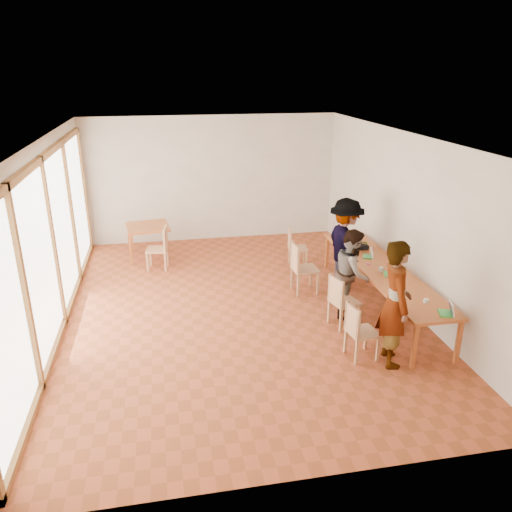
% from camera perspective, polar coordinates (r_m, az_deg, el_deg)
% --- Properties ---
extents(ground, '(8.00, 8.00, 0.00)m').
position_cam_1_polar(ground, '(8.93, -2.05, -6.08)').
color(ground, '#A94A29').
rests_on(ground, ground).
extents(wall_back, '(6.00, 0.10, 3.00)m').
position_cam_1_polar(wall_back, '(12.20, -5.04, 8.75)').
color(wall_back, beige).
rests_on(wall_back, ground).
extents(wall_front, '(6.00, 0.10, 3.00)m').
position_cam_1_polar(wall_front, '(4.78, 5.19, -11.38)').
color(wall_front, beige).
rests_on(wall_front, ground).
extents(wall_right, '(0.10, 8.00, 3.00)m').
position_cam_1_polar(wall_right, '(9.27, 16.53, 4.05)').
color(wall_right, beige).
rests_on(wall_right, ground).
extents(window_wall, '(0.10, 8.00, 3.00)m').
position_cam_1_polar(window_wall, '(8.47, -22.40, 1.76)').
color(window_wall, white).
rests_on(window_wall, ground).
extents(ceiling, '(6.00, 8.00, 0.04)m').
position_cam_1_polar(ceiling, '(8.03, -2.33, 13.52)').
color(ceiling, white).
rests_on(ceiling, wall_back).
extents(communal_table, '(0.80, 4.00, 0.75)m').
position_cam_1_polar(communal_table, '(9.01, 14.18, -1.59)').
color(communal_table, '#AF5926').
rests_on(communal_table, ground).
extents(side_table, '(0.90, 0.90, 0.75)m').
position_cam_1_polar(side_table, '(11.32, -12.26, 3.02)').
color(side_table, '#AF5926').
rests_on(side_table, ground).
extents(chair_near, '(0.45, 0.45, 0.46)m').
position_cam_1_polar(chair_near, '(7.43, 11.52, -7.85)').
color(chair_near, tan).
rests_on(chair_near, ground).
extents(chair_mid, '(0.50, 0.50, 0.47)m').
position_cam_1_polar(chair_mid, '(8.25, 9.61, -4.58)').
color(chair_mid, tan).
rests_on(chair_mid, ground).
extents(chair_far, '(0.47, 0.47, 0.52)m').
position_cam_1_polar(chair_far, '(9.37, 5.08, -0.81)').
color(chair_far, tan).
rests_on(chair_far, ground).
extents(chair_empty, '(0.43, 0.43, 0.44)m').
position_cam_1_polar(chair_empty, '(10.67, 4.33, 1.45)').
color(chair_empty, tan).
rests_on(chair_empty, ground).
extents(chair_spare, '(0.49, 0.49, 0.49)m').
position_cam_1_polar(chair_spare, '(10.64, -10.78, 1.39)').
color(chair_spare, tan).
rests_on(chair_spare, ground).
extents(person_near, '(0.54, 0.74, 1.87)m').
position_cam_1_polar(person_near, '(7.28, 15.60, -5.25)').
color(person_near, gray).
rests_on(person_near, ground).
extents(person_mid, '(0.83, 0.92, 1.54)m').
position_cam_1_polar(person_mid, '(8.61, 10.94, -1.91)').
color(person_mid, gray).
rests_on(person_mid, ground).
extents(person_far, '(0.70, 1.18, 1.79)m').
position_cam_1_polar(person_far, '(9.55, 10.15, 1.26)').
color(person_far, gray).
rests_on(person_far, ground).
extents(laptop_near, '(0.26, 0.27, 0.19)m').
position_cam_1_polar(laptop_near, '(7.61, 21.11, -5.87)').
color(laptop_near, green).
rests_on(laptop_near, communal_table).
extents(laptop_mid, '(0.25, 0.27, 0.19)m').
position_cam_1_polar(laptop_mid, '(8.70, 15.22, -1.78)').
color(laptop_mid, green).
rests_on(laptop_mid, communal_table).
extents(laptop_far, '(0.25, 0.26, 0.18)m').
position_cam_1_polar(laptop_far, '(9.41, 12.85, 0.15)').
color(laptop_far, green).
rests_on(laptop_far, communal_table).
extents(yellow_mug, '(0.14, 0.14, 0.10)m').
position_cam_1_polar(yellow_mug, '(9.91, 12.34, 1.25)').
color(yellow_mug, yellow).
rests_on(yellow_mug, communal_table).
extents(green_bottle, '(0.07, 0.07, 0.28)m').
position_cam_1_polar(green_bottle, '(9.30, 11.06, 0.63)').
color(green_bottle, '#1B7033').
rests_on(green_bottle, communal_table).
extents(clear_glass, '(0.07, 0.07, 0.09)m').
position_cam_1_polar(clear_glass, '(8.79, 14.11, -1.51)').
color(clear_glass, silver).
rests_on(clear_glass, communal_table).
extents(condiment_cup, '(0.08, 0.08, 0.06)m').
position_cam_1_polar(condiment_cup, '(7.86, 18.86, -4.88)').
color(condiment_cup, white).
rests_on(condiment_cup, communal_table).
extents(pink_phone, '(0.05, 0.10, 0.01)m').
position_cam_1_polar(pink_phone, '(9.08, 12.70, -0.88)').
color(pink_phone, '#D03F68').
rests_on(pink_phone, communal_table).
extents(black_pouch, '(0.16, 0.26, 0.09)m').
position_cam_1_polar(black_pouch, '(9.85, 12.07, 1.13)').
color(black_pouch, black).
rests_on(black_pouch, communal_table).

